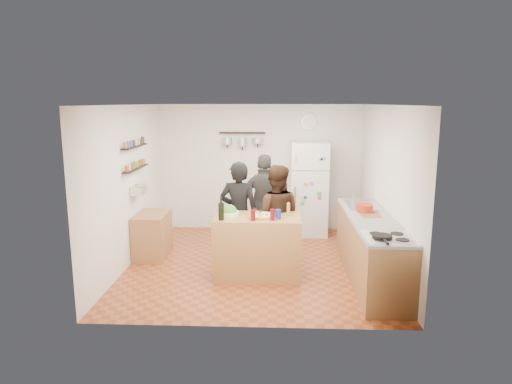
{
  "coord_description": "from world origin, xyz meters",
  "views": [
    {
      "loc": [
        0.3,
        -6.93,
        2.54
      ],
      "look_at": [
        0.0,
        0.1,
        1.15
      ],
      "focal_mm": 32.0,
      "sensor_mm": 36.0,
      "label": 1
    }
  ],
  "objects_px": {
    "prep_island": "(257,247)",
    "fridge": "(309,189)",
    "person_center": "(276,216)",
    "wall_clock": "(309,122)",
    "salad_bowl": "(229,213)",
    "counter_run": "(371,249)",
    "red_bowl": "(364,208)",
    "pepper_mill": "(288,211)",
    "salt_canister": "(278,214)",
    "wine_bottle": "(221,211)",
    "side_table": "(152,235)",
    "person_left": "(239,214)",
    "skillet": "(382,237)",
    "person_back": "(265,204)"
  },
  "relations": [
    {
      "from": "person_center",
      "to": "skillet",
      "type": "distance_m",
      "value": 1.98
    },
    {
      "from": "salt_canister",
      "to": "pepper_mill",
      "type": "bearing_deg",
      "value": 48.58
    },
    {
      "from": "person_back",
      "to": "fridge",
      "type": "bearing_deg",
      "value": -118.41
    },
    {
      "from": "person_left",
      "to": "person_back",
      "type": "bearing_deg",
      "value": -117.35
    },
    {
      "from": "salad_bowl",
      "to": "wine_bottle",
      "type": "height_order",
      "value": "wine_bottle"
    },
    {
      "from": "person_center",
      "to": "person_back",
      "type": "height_order",
      "value": "person_back"
    },
    {
      "from": "salad_bowl",
      "to": "prep_island",
      "type": "bearing_deg",
      "value": -6.79
    },
    {
      "from": "pepper_mill",
      "to": "red_bowl",
      "type": "xyz_separation_m",
      "value": [
        1.15,
        0.3,
        -0.02
      ]
    },
    {
      "from": "salad_bowl",
      "to": "side_table",
      "type": "distance_m",
      "value": 1.67
    },
    {
      "from": "fridge",
      "to": "side_table",
      "type": "distance_m",
      "value": 3.1
    },
    {
      "from": "fridge",
      "to": "side_table",
      "type": "relative_size",
      "value": 2.25
    },
    {
      "from": "prep_island",
      "to": "red_bowl",
      "type": "relative_size",
      "value": 4.84
    },
    {
      "from": "prep_island",
      "to": "fridge",
      "type": "relative_size",
      "value": 0.69
    },
    {
      "from": "side_table",
      "to": "person_center",
      "type": "bearing_deg",
      "value": -10.09
    },
    {
      "from": "salt_canister",
      "to": "wall_clock",
      "type": "distance_m",
      "value": 3.02
    },
    {
      "from": "prep_island",
      "to": "salt_canister",
      "type": "bearing_deg",
      "value": -21.8
    },
    {
      "from": "pepper_mill",
      "to": "red_bowl",
      "type": "relative_size",
      "value": 0.62
    },
    {
      "from": "salad_bowl",
      "to": "salt_canister",
      "type": "height_order",
      "value": "salt_canister"
    },
    {
      "from": "salad_bowl",
      "to": "salt_canister",
      "type": "bearing_deg",
      "value": -13.28
    },
    {
      "from": "fridge",
      "to": "wall_clock",
      "type": "relative_size",
      "value": 6.0
    },
    {
      "from": "prep_island",
      "to": "counter_run",
      "type": "distance_m",
      "value": 1.65
    },
    {
      "from": "fridge",
      "to": "pepper_mill",
      "type": "bearing_deg",
      "value": -101.55
    },
    {
      "from": "pepper_mill",
      "to": "red_bowl",
      "type": "bearing_deg",
      "value": 14.42
    },
    {
      "from": "wine_bottle",
      "to": "salt_canister",
      "type": "height_order",
      "value": "wine_bottle"
    },
    {
      "from": "person_back",
      "to": "side_table",
      "type": "xyz_separation_m",
      "value": [
        -1.87,
        -0.29,
        -0.48
      ]
    },
    {
      "from": "person_center",
      "to": "counter_run",
      "type": "bearing_deg",
      "value": 166.12
    },
    {
      "from": "person_left",
      "to": "salad_bowl",
      "type": "bearing_deg",
      "value": 80.47
    },
    {
      "from": "salt_canister",
      "to": "wall_clock",
      "type": "bearing_deg",
      "value": 77.49
    },
    {
      "from": "wine_bottle",
      "to": "prep_island",
      "type": "bearing_deg",
      "value": 23.75
    },
    {
      "from": "red_bowl",
      "to": "fridge",
      "type": "height_order",
      "value": "fridge"
    },
    {
      "from": "person_center",
      "to": "wall_clock",
      "type": "xyz_separation_m",
      "value": [
        0.64,
        2.15,
        1.35
      ]
    },
    {
      "from": "salad_bowl",
      "to": "red_bowl",
      "type": "bearing_deg",
      "value": 8.34
    },
    {
      "from": "salad_bowl",
      "to": "fridge",
      "type": "relative_size",
      "value": 0.16
    },
    {
      "from": "pepper_mill",
      "to": "skillet",
      "type": "xyz_separation_m",
      "value": [
        1.1,
        -1.1,
        -0.05
      ]
    },
    {
      "from": "wine_bottle",
      "to": "pepper_mill",
      "type": "relative_size",
      "value": 1.54
    },
    {
      "from": "salt_canister",
      "to": "fridge",
      "type": "bearing_deg",
      "value": 75.82
    },
    {
      "from": "person_left",
      "to": "red_bowl",
      "type": "distance_m",
      "value": 1.92
    },
    {
      "from": "prep_island",
      "to": "red_bowl",
      "type": "distance_m",
      "value": 1.72
    },
    {
      "from": "prep_island",
      "to": "fridge",
      "type": "bearing_deg",
      "value": 68.29
    },
    {
      "from": "salt_canister",
      "to": "wine_bottle",
      "type": "bearing_deg",
      "value": -172.87
    },
    {
      "from": "salt_canister",
      "to": "counter_run",
      "type": "height_order",
      "value": "salt_canister"
    },
    {
      "from": "person_left",
      "to": "counter_run",
      "type": "bearing_deg",
      "value": 170.41
    },
    {
      "from": "salad_bowl",
      "to": "counter_run",
      "type": "bearing_deg",
      "value": -2.23
    },
    {
      "from": "pepper_mill",
      "to": "salt_canister",
      "type": "relative_size",
      "value": 1.19
    },
    {
      "from": "pepper_mill",
      "to": "skillet",
      "type": "relative_size",
      "value": 0.67
    },
    {
      "from": "counter_run",
      "to": "person_left",
      "type": "bearing_deg",
      "value": 165.36
    },
    {
      "from": "person_left",
      "to": "person_back",
      "type": "xyz_separation_m",
      "value": [
        0.4,
        0.62,
        0.02
      ]
    },
    {
      "from": "red_bowl",
      "to": "fridge",
      "type": "bearing_deg",
      "value": 110.0
    },
    {
      "from": "skillet",
      "to": "side_table",
      "type": "distance_m",
      "value": 3.87
    },
    {
      "from": "pepper_mill",
      "to": "person_left",
      "type": "bearing_deg",
      "value": 150.33
    }
  ]
}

